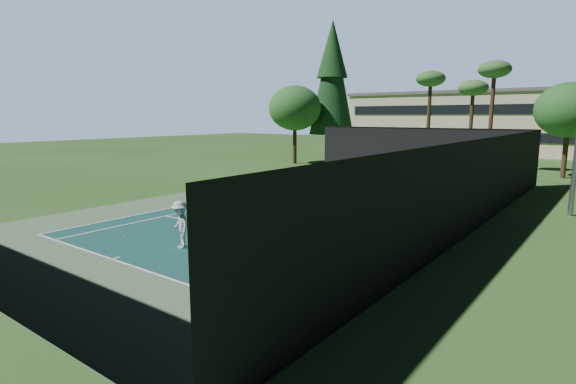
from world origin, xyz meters
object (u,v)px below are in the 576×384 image
at_px(player, 180,225).
at_px(trash_bin, 405,170).
at_px(tennis_net, 306,196).
at_px(park_bench, 379,167).
at_px(tennis_ball_d, 297,189).
at_px(tennis_ball_c, 388,198).
at_px(tennis_ball_b, 291,197).
at_px(tennis_ball_a, 125,237).

xyz_separation_m(player, trash_bin, (-1.50, 24.99, -0.43)).
height_order(tennis_net, trash_bin, tennis_net).
xyz_separation_m(player, park_bench, (-4.05, 25.25, -0.36)).
relative_size(tennis_ball_d, park_bench, 0.05).
xyz_separation_m(player, tennis_ball_d, (-4.62, 13.89, -0.87)).
bearing_deg(tennis_ball_c, tennis_ball_b, -146.58).
xyz_separation_m(tennis_net, tennis_ball_d, (-3.79, 4.38, -0.52)).
xyz_separation_m(tennis_ball_b, trash_bin, (1.59, 13.88, 0.45)).
relative_size(tennis_ball_a, park_bench, 0.05).
height_order(player, trash_bin, player).
relative_size(player, park_bench, 1.21).
bearing_deg(trash_bin, player, -86.56).
bearing_deg(tennis_ball_a, tennis_ball_b, 90.46).
xyz_separation_m(player, tennis_ball_a, (-3.00, -0.45, -0.87)).
distance_m(tennis_ball_a, tennis_ball_d, 14.43).
height_order(tennis_net, tennis_ball_d, tennis_net).
relative_size(tennis_ball_a, tennis_ball_c, 1.25).
distance_m(tennis_ball_a, tennis_ball_c, 15.60).
height_order(tennis_net, tennis_ball_c, tennis_net).
bearing_deg(park_bench, trash_bin, -5.99).
xyz_separation_m(tennis_ball_a, trash_bin, (1.50, 25.43, 0.44)).
bearing_deg(tennis_net, tennis_ball_c, 61.11).
distance_m(tennis_net, trash_bin, 15.50).
relative_size(tennis_net, tennis_ball_c, 217.78).
distance_m(tennis_ball_b, trash_bin, 13.98).
relative_size(tennis_ball_b, tennis_ball_c, 1.05).
bearing_deg(park_bench, tennis_ball_c, -61.48).
height_order(player, park_bench, player).
height_order(player, tennis_ball_a, player).
distance_m(tennis_ball_b, tennis_ball_c, 5.93).
distance_m(tennis_net, tennis_ball_a, 10.20).
relative_size(tennis_ball_b, trash_bin, 0.07).
height_order(tennis_ball_d, park_bench, park_bench).
relative_size(tennis_ball_a, trash_bin, 0.08).
height_order(tennis_ball_b, park_bench, park_bench).
relative_size(tennis_ball_a, tennis_ball_d, 0.95).
bearing_deg(tennis_ball_a, player, 8.49).
relative_size(tennis_net, tennis_ball_d, 165.15).
bearing_deg(tennis_net, tennis_ball_a, -102.30).
bearing_deg(player, tennis_ball_d, 132.31).
bearing_deg(tennis_net, park_bench, 101.57).
bearing_deg(tennis_ball_d, tennis_net, -49.17).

